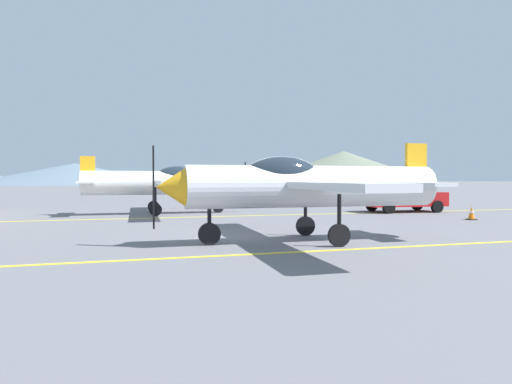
{
  "coord_description": "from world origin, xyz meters",
  "views": [
    {
      "loc": [
        -4.46,
        -13.27,
        1.83
      ],
      "look_at": [
        1.07,
        6.0,
        1.2
      ],
      "focal_mm": 31.17,
      "sensor_mm": 36.0,
      "label": 1
    }
  ],
  "objects_px": {
    "airplane_mid": "(165,182)",
    "car_sedan": "(403,196)",
    "traffic_cone_front": "(471,213)",
    "airplane_near": "(304,185)"
  },
  "relations": [
    {
      "from": "airplane_near",
      "to": "car_sedan",
      "type": "relative_size",
      "value": 2.21
    },
    {
      "from": "airplane_near",
      "to": "car_sedan",
      "type": "height_order",
      "value": "airplane_near"
    },
    {
      "from": "airplane_near",
      "to": "car_sedan",
      "type": "xyz_separation_m",
      "value": [
        9.43,
        8.95,
        -0.79
      ]
    },
    {
      "from": "airplane_near",
      "to": "car_sedan",
      "type": "distance_m",
      "value": 13.03
    },
    {
      "from": "car_sedan",
      "to": "traffic_cone_front",
      "type": "distance_m",
      "value": 4.84
    },
    {
      "from": "car_sedan",
      "to": "traffic_cone_front",
      "type": "relative_size",
      "value": 7.41
    },
    {
      "from": "airplane_mid",
      "to": "car_sedan",
      "type": "bearing_deg",
      "value": -10.13
    },
    {
      "from": "airplane_mid",
      "to": "car_sedan",
      "type": "xyz_separation_m",
      "value": [
        12.48,
        -2.23,
        -0.79
      ]
    },
    {
      "from": "airplane_near",
      "to": "airplane_mid",
      "type": "xyz_separation_m",
      "value": [
        -3.05,
        11.18,
        0.0
      ]
    },
    {
      "from": "car_sedan",
      "to": "traffic_cone_front",
      "type": "height_order",
      "value": "car_sedan"
    }
  ]
}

